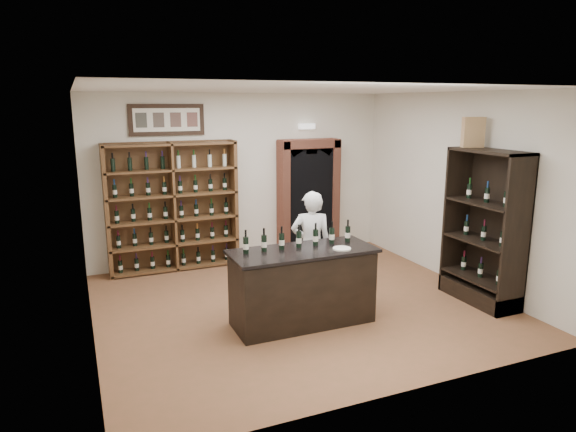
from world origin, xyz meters
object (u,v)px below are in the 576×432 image
object	(u,v)px
wine_shelf	(173,207)
shopkeeper	(311,246)
wine_crate	(473,132)
tasting_counter	(303,287)
counter_bottle_0	(246,245)
side_cabinet	(484,251)

from	to	relation	value
wine_shelf	shopkeeper	world-z (taller)	wine_shelf
wine_crate	wine_shelf	bearing A→B (deg)	163.62
tasting_counter	shopkeeper	xyz separation A→B (m)	(0.47, 0.74, 0.31)
wine_shelf	counter_bottle_0	xyz separation A→B (m)	(0.38, -2.81, 0.01)
counter_bottle_0	shopkeeper	size ratio (longest dim) A/B	0.19
wine_shelf	wine_crate	size ratio (longest dim) A/B	5.09
wine_crate	shopkeeper	bearing A→B (deg)	-175.96
tasting_counter	wine_crate	size ratio (longest dim) A/B	4.35
counter_bottle_0	shopkeeper	bearing A→B (deg)	27.36
tasting_counter	wine_crate	bearing A→B (deg)	1.83
tasting_counter	shopkeeper	world-z (taller)	shopkeeper
counter_bottle_0	wine_crate	world-z (taller)	wine_crate
wine_shelf	side_cabinet	size ratio (longest dim) A/B	1.00
tasting_counter	counter_bottle_0	xyz separation A→B (m)	(-0.72, 0.12, 0.61)
tasting_counter	side_cabinet	distance (m)	2.75
wine_shelf	side_cabinet	distance (m)	5.02
wine_shelf	shopkeeper	distance (m)	2.71
counter_bottle_0	side_cabinet	size ratio (longest dim) A/B	0.14
tasting_counter	side_cabinet	bearing A→B (deg)	-6.28
side_cabinet	wine_shelf	bearing A→B (deg)	139.79
wine_shelf	tasting_counter	world-z (taller)	wine_shelf
tasting_counter	counter_bottle_0	world-z (taller)	counter_bottle_0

